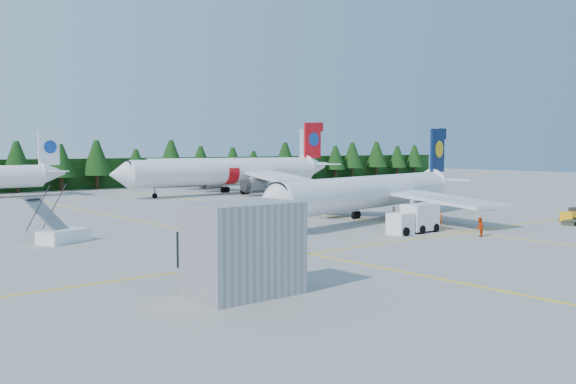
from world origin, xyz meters
TOP-DOWN VIEW (x-y plane):
  - ground at (0.00, 0.00)m, footprint 320.00×320.00m
  - taxi_stripe_a at (-14.00, 20.00)m, footprint 0.25×120.00m
  - taxi_stripe_b at (6.00, 20.00)m, footprint 0.25×120.00m
  - taxi_stripe_cross at (0.00, -6.00)m, footprint 80.00×0.25m
  - treeline_hedge at (0.00, 82.00)m, footprint 220.00×4.00m
  - terminal_building at (-26.00, -14.00)m, footprint 6.00×4.00m
  - airliner_navy at (4.77, 6.02)m, footprint 36.29×29.58m
  - airliner_red at (16.17, 51.03)m, footprint 44.92×36.95m
  - airliner_far_right at (30.41, 72.23)m, footprint 42.53×11.54m
  - airstairs at (-26.65, 12.37)m, footprint 5.17×6.57m
  - service_truck at (1.78, -3.20)m, footprint 5.69×2.19m
  - baggage_tug at (22.26, -8.79)m, footprint 2.90×1.72m
  - uld_pair at (-17.50, 0.30)m, footprint 5.55×4.12m
  - crew_a at (7.80, -1.82)m, footprint 0.62×0.44m
  - crew_b at (4.45, -8.82)m, footprint 1.07×0.97m
  - crew_c at (0.93, -1.09)m, footprint 0.56×0.72m

SIDE VIEW (x-z plane):
  - ground at x=0.00m, z-range 0.00..0.00m
  - taxi_stripe_a at x=-14.00m, z-range 0.00..0.01m
  - taxi_stripe_b at x=6.00m, z-range 0.00..0.01m
  - taxi_stripe_cross at x=0.00m, z-range 0.00..0.01m
  - baggage_tug at x=22.26m, z-range -0.01..1.48m
  - crew_c at x=0.93m, z-range 0.00..1.57m
  - crew_a at x=7.80m, z-range 0.00..1.59m
  - airstairs at x=-26.65m, z-range -1.09..2.78m
  - crew_b at x=4.45m, z-range 0.00..1.79m
  - uld_pair at x=-17.50m, z-range 0.32..2.16m
  - service_truck at x=1.78m, z-range -0.01..2.72m
  - terminal_building at x=-26.00m, z-range 0.00..5.20m
  - treeline_hedge at x=0.00m, z-range 0.00..6.00m
  - airliner_navy at x=4.77m, z-range -2.12..8.53m
  - airliner_far_right at x=30.41m, z-range -2.33..10.15m
  - airliner_red at x=16.17m, z-range -2.60..10.45m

